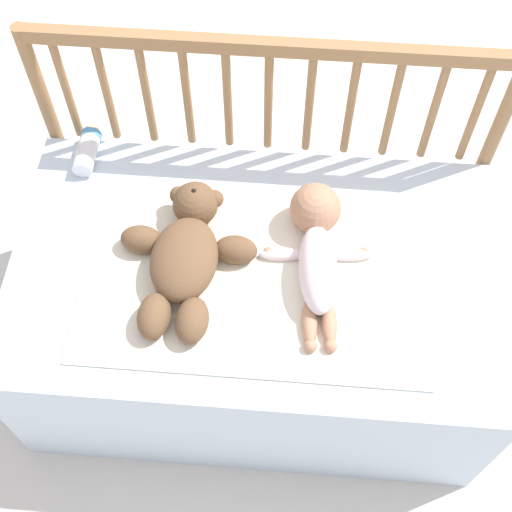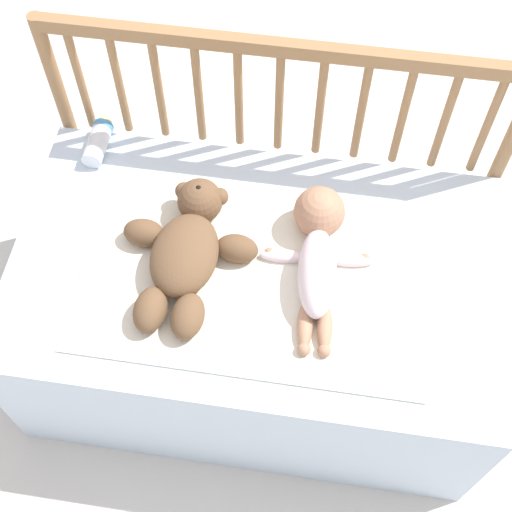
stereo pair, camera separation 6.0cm
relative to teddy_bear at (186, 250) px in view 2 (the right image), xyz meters
name	(u,v)px [view 2 (the right image)]	position (x,y,z in m)	size (l,w,h in m)	color
ground_plane	(256,349)	(0.17, 0.01, -0.53)	(12.00, 12.00, 0.00)	silver
crib_mattress	(256,312)	(0.17, 0.01, -0.29)	(1.19, 0.71, 0.49)	silver
crib_rail	(279,116)	(0.17, 0.39, 0.07)	(1.19, 0.04, 0.84)	#997047
blanket	(254,274)	(0.16, -0.02, -0.05)	(0.82, 0.53, 0.01)	silver
teddy_bear	(186,250)	(0.00, 0.00, 0.00)	(0.33, 0.42, 0.11)	brown
baby	(318,250)	(0.31, 0.05, 0.00)	(0.28, 0.42, 0.13)	white
baby_bottle	(99,139)	(-0.30, 0.32, -0.02)	(0.06, 0.16, 0.06)	white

